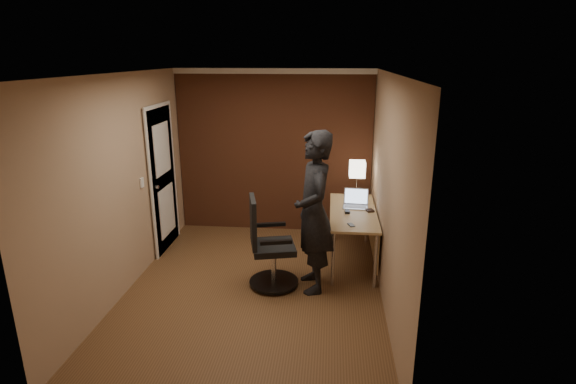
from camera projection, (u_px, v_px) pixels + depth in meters
The scene contains 9 objects.
room at pixel (252, 150), 6.49m from camera, with size 4.00×4.00×4.00m.
desk at pixel (358, 220), 5.91m from camera, with size 0.60×1.50×0.73m.
desk_lamp at pixel (357, 169), 6.29m from camera, with size 0.22×0.22×0.54m.
laptop at pixel (356, 202), 6.04m from camera, with size 0.35×0.29×0.23m.
mouse at pixel (347, 212), 5.79m from camera, with size 0.06×0.10×0.03m, color black.
phone at pixel (351, 225), 5.37m from camera, with size 0.06×0.12×0.01m, color black.
wallet at pixel (370, 210), 5.85m from camera, with size 0.09×0.11×0.02m, color black.
office_chair at pixel (268, 249), 5.32m from camera, with size 0.60×0.67×1.10m.
person at pixel (314, 213), 5.15m from camera, with size 0.69×0.45×1.90m, color black.
Camera 1 is at (0.87, -4.77, 2.68)m, focal length 28.00 mm.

